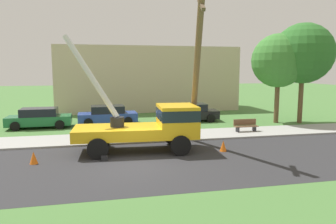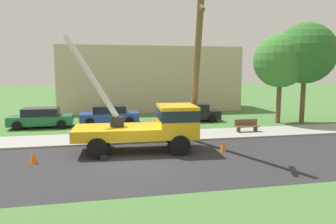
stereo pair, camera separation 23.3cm
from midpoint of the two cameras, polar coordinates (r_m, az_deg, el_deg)
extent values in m
plane|color=#477538|center=(26.22, -8.31, -1.61)|extent=(120.00, 120.00, 0.00)
cube|color=#2B2B2D|center=(14.54, -5.47, -9.15)|extent=(80.00, 7.61, 0.01)
cube|color=#9E9E99|center=(19.68, -7.16, -4.56)|extent=(80.00, 3.06, 0.10)
cube|color=gold|center=(16.43, -8.73, -3.56)|extent=(4.43, 2.64, 0.55)
cube|color=gold|center=(16.60, 1.99, -1.52)|extent=(2.03, 2.50, 1.60)
cube|color=#19232D|center=(16.55, 2.00, -0.31)|extent=(2.05, 2.52, 0.56)
cylinder|color=black|center=(16.34, -8.70, -1.75)|extent=(0.70, 0.70, 0.50)
cylinder|color=silver|center=(16.83, -13.23, 6.27)|extent=(2.82, 1.80, 4.26)
cube|color=black|center=(15.25, -10.96, -8.07)|extent=(0.32, 0.32, 0.20)
cube|color=black|center=(18.06, -10.57, -5.58)|extent=(0.32, 0.32, 0.20)
cylinder|color=black|center=(15.65, 2.62, -6.02)|extent=(1.00, 0.30, 1.00)
cylinder|color=black|center=(17.95, 1.15, -4.22)|extent=(1.00, 0.30, 1.00)
cylinder|color=black|center=(15.41, -12.12, -6.40)|extent=(1.00, 0.30, 1.00)
cylinder|color=black|center=(17.74, -11.63, -4.52)|extent=(1.00, 0.30, 1.00)
cylinder|color=brown|center=(16.80, 5.49, 7.23)|extent=(1.03, 4.08, 8.29)
cube|color=brown|center=(15.65, 6.32, 18.60)|extent=(0.45, 1.70, 0.90)
cone|color=orange|center=(16.70, 10.22, -6.03)|extent=(0.36, 0.36, 0.56)
cone|color=orange|center=(15.60, -22.52, -7.49)|extent=(0.36, 0.36, 0.56)
cone|color=orange|center=(18.44, 3.38, -4.61)|extent=(0.36, 0.36, 0.56)
cube|color=#1E6638|center=(24.76, -21.45, -1.33)|extent=(4.43, 1.86, 0.65)
cube|color=black|center=(24.68, -21.52, 0.05)|extent=(2.49, 1.69, 0.55)
cylinder|color=black|center=(23.72, -18.29, -2.12)|extent=(0.64, 0.22, 0.64)
cylinder|color=black|center=(25.49, -17.89, -1.44)|extent=(0.64, 0.22, 0.64)
cylinder|color=black|center=(24.20, -25.15, -2.28)|extent=(0.64, 0.22, 0.64)
cylinder|color=black|center=(25.94, -24.29, -1.60)|extent=(0.64, 0.22, 0.64)
cube|color=#263F99|center=(24.91, -10.21, -0.86)|extent=(4.45, 1.94, 0.65)
cube|color=black|center=(24.83, -10.24, 0.51)|extent=(2.51, 1.73, 0.55)
cylinder|color=black|center=(24.18, -6.64, -1.60)|extent=(0.64, 0.22, 0.64)
cylinder|color=black|center=(25.95, -7.11, -0.97)|extent=(0.64, 0.22, 0.64)
cylinder|color=black|center=(24.02, -13.53, -1.83)|extent=(0.64, 0.22, 0.64)
cylinder|color=black|center=(25.80, -13.53, -1.18)|extent=(0.64, 0.22, 0.64)
cube|color=black|center=(25.96, 4.57, -0.42)|extent=(4.54, 2.18, 0.65)
cube|color=black|center=(25.88, 4.59, 0.90)|extent=(2.60, 1.86, 0.55)
cylinder|color=black|center=(25.45, 8.17, -1.16)|extent=(0.64, 0.22, 0.64)
cylinder|color=black|center=(27.17, 7.21, -0.58)|extent=(0.64, 0.22, 0.64)
cylinder|color=black|center=(24.87, 1.69, -1.29)|extent=(0.64, 0.22, 0.64)
cylinder|color=black|center=(26.63, 1.13, -0.69)|extent=(0.64, 0.22, 0.64)
cube|color=brown|center=(21.68, 14.25, -2.52)|extent=(1.60, 0.44, 0.06)
cube|color=brown|center=(21.82, 14.05, -1.78)|extent=(1.60, 0.06, 0.40)
cube|color=#333338|center=(21.47, 12.79, -3.18)|extent=(0.10, 0.40, 0.45)
cube|color=#333338|center=(21.99, 15.64, -3.02)|extent=(0.10, 0.40, 0.45)
cylinder|color=brown|center=(26.33, 19.47, 3.03)|extent=(0.36, 0.36, 4.53)
sphere|color=#3D7F33|center=(26.27, 19.73, 8.66)|extent=(4.14, 4.14, 4.14)
cylinder|color=brown|center=(26.79, 23.24, 3.46)|extent=(0.36, 0.36, 5.03)
sphere|color=#2D6B28|center=(26.77, 23.58, 9.60)|extent=(4.60, 4.60, 4.60)
cube|color=#C6B293|center=(33.59, -3.16, 5.98)|extent=(18.00, 6.00, 6.40)
camera|label=1|loc=(0.12, -89.61, 0.05)|focal=34.09mm
camera|label=2|loc=(0.12, 90.39, -0.05)|focal=34.09mm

